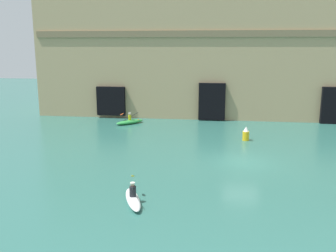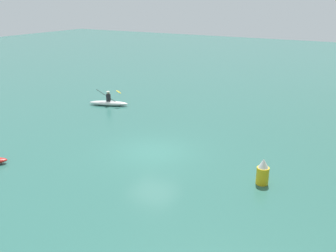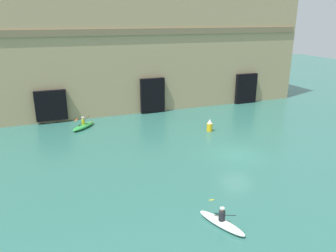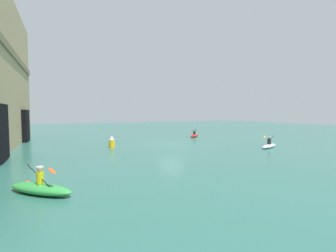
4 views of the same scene
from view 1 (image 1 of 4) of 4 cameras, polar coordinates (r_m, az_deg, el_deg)
name	(u,v)px [view 1 (image 1 of 4)]	position (r m, az deg, el deg)	size (l,w,h in m)	color
ground_plane	(242,162)	(26.61, 11.16, -5.37)	(120.00, 120.00, 0.00)	#2D665B
cliff_bluff	(213,50)	(42.82, 6.92, 11.42)	(39.22, 6.35, 14.84)	tan
kayak_green	(130,122)	(38.57, -5.84, 0.67)	(2.81, 2.84, 1.20)	green
kayak_white	(133,198)	(19.67, -5.37, -10.92)	(1.67, 3.03, 1.25)	white
marker_buoy	(246,134)	(32.39, 11.78, -1.20)	(0.55, 0.55, 1.20)	yellow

